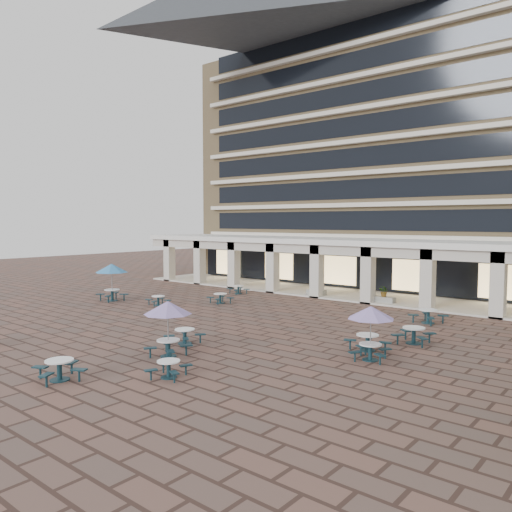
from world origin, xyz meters
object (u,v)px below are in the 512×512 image
at_px(picnic_table_1, 59,368).
at_px(picnic_table_2, 185,335).
at_px(planter_right, 384,297).
at_px(planter_left, 316,290).

xyz_separation_m(picnic_table_1, picnic_table_2, (-0.56, 6.56, -0.03)).
xyz_separation_m(picnic_table_1, planter_right, (1.66, 23.09, 0.05)).
relative_size(picnic_table_2, planter_right, 1.12).
height_order(planter_left, planter_right, planter_right).
distance_m(picnic_table_2, planter_right, 16.68).
bearing_deg(picnic_table_2, picnic_table_1, -90.89).
xyz_separation_m(picnic_table_1, planter_left, (-3.90, 23.09, -0.00)).
xyz_separation_m(picnic_table_2, planter_right, (2.22, 16.53, 0.08)).
bearing_deg(planter_right, planter_left, -180.00).
height_order(picnic_table_2, planter_left, planter_left).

